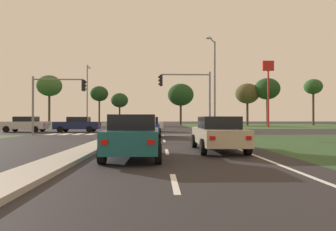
# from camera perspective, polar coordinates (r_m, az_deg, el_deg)

# --- Properties ---
(ground_plane) EXTENTS (200.00, 200.00, 0.00)m
(ground_plane) POSITION_cam_1_polar(r_m,az_deg,el_deg) (31.99, -7.50, -3.11)
(ground_plane) COLOR #282628
(grass_verge_far_left) EXTENTS (35.00, 35.00, 0.01)m
(grass_verge_far_left) POSITION_cam_1_polar(r_m,az_deg,el_deg) (63.19, -28.82, -1.78)
(grass_verge_far_left) COLOR #2D4C28
(grass_verge_far_left) RESTS_ON ground
(grass_verge_far_right) EXTENTS (35.00, 35.00, 0.01)m
(grass_verge_far_right) POSITION_cam_1_polar(r_m,az_deg,el_deg) (60.59, 19.82, -1.87)
(grass_verge_far_right) COLOR #385B2D
(grass_verge_far_right) RESTS_ON ground
(median_island_near) EXTENTS (1.20, 22.00, 0.14)m
(median_island_near) POSITION_cam_1_polar(r_m,az_deg,el_deg) (13.25, -15.67, -6.42)
(median_island_near) COLOR #ADA89E
(median_island_near) RESTS_ON ground
(median_island_far) EXTENTS (1.20, 36.00, 0.14)m
(median_island_far) POSITION_cam_1_polar(r_m,az_deg,el_deg) (56.91, -5.02, -1.92)
(median_island_far) COLOR #ADA89E
(median_island_far) RESTS_ON ground
(lane_dash_near) EXTENTS (0.14, 2.00, 0.01)m
(lane_dash_near) POSITION_cam_1_polar(r_m,az_deg,el_deg) (6.57, 1.31, -13.07)
(lane_dash_near) COLOR silver
(lane_dash_near) RESTS_ON ground
(lane_dash_second) EXTENTS (0.14, 2.00, 0.01)m
(lane_dash_second) POSITION_cam_1_polar(r_m,az_deg,el_deg) (12.49, -0.22, -7.10)
(lane_dash_second) COLOR silver
(lane_dash_second) RESTS_ON ground
(lane_dash_third) EXTENTS (0.14, 2.00, 0.01)m
(lane_dash_third) POSITION_cam_1_polar(r_m,az_deg,el_deg) (18.46, -0.75, -4.98)
(lane_dash_third) COLOR silver
(lane_dash_third) RESTS_ON ground
(lane_dash_fourth) EXTENTS (0.14, 2.00, 0.01)m
(lane_dash_fourth) POSITION_cam_1_polar(r_m,az_deg,el_deg) (24.45, -1.02, -3.90)
(lane_dash_fourth) COLOR silver
(lane_dash_fourth) RESTS_ON ground
(edge_line_right) EXTENTS (0.14, 24.00, 0.01)m
(edge_line_right) POSITION_cam_1_polar(r_m,az_deg,el_deg) (14.36, 13.19, -6.23)
(edge_line_right) COLOR silver
(edge_line_right) RESTS_ON ground
(stop_bar_near) EXTENTS (6.40, 0.50, 0.01)m
(stop_bar_near) POSITION_cam_1_polar(r_m,az_deg,el_deg) (24.85, -0.34, -3.84)
(stop_bar_near) COLOR silver
(stop_bar_near) RESTS_ON ground
(crosswalk_bar_near) EXTENTS (0.70, 2.80, 0.01)m
(crosswalk_bar_near) POSITION_cam_1_polar(r_m,az_deg,el_deg) (28.30, -21.60, -3.40)
(crosswalk_bar_near) COLOR silver
(crosswalk_bar_near) RESTS_ON ground
(crosswalk_bar_second) EXTENTS (0.70, 2.80, 0.01)m
(crosswalk_bar_second) POSITION_cam_1_polar(r_m,az_deg,el_deg) (27.93, -19.37, -3.45)
(crosswalk_bar_second) COLOR silver
(crosswalk_bar_second) RESTS_ON ground
(crosswalk_bar_third) EXTENTS (0.70, 2.80, 0.01)m
(crosswalk_bar_third) POSITION_cam_1_polar(r_m,az_deg,el_deg) (27.61, -17.09, -3.49)
(crosswalk_bar_third) COLOR silver
(crosswalk_bar_third) RESTS_ON ground
(crosswalk_bar_fourth) EXTENTS (0.70, 2.80, 0.01)m
(crosswalk_bar_fourth) POSITION_cam_1_polar(r_m,az_deg,el_deg) (27.33, -14.76, -3.53)
(crosswalk_bar_fourth) COLOR silver
(crosswalk_bar_fourth) RESTS_ON ground
(crosswalk_bar_fifth) EXTENTS (0.70, 2.80, 0.01)m
(crosswalk_bar_fifth) POSITION_cam_1_polar(r_m,az_deg,el_deg) (27.10, -12.39, -3.56)
(crosswalk_bar_fifth) COLOR silver
(crosswalk_bar_fifth) RESTS_ON ground
(crosswalk_bar_sixth) EXTENTS (0.70, 2.80, 0.01)m
(crosswalk_bar_sixth) POSITION_cam_1_polar(r_m,az_deg,el_deg) (26.91, -9.97, -3.58)
(crosswalk_bar_sixth) COLOR silver
(crosswalk_bar_sixth) RESTS_ON ground
(car_blue_near) EXTENTS (1.98, 4.16, 1.53)m
(car_blue_near) POSITION_cam_1_polar(r_m,az_deg,el_deg) (22.48, -3.94, -2.20)
(car_blue_near) COLOR navy
(car_blue_near) RESTS_ON ground
(car_beige_second) EXTENTS (1.95, 4.60, 1.50)m
(car_beige_second) POSITION_cam_1_polar(r_m,az_deg,el_deg) (12.95, 9.75, -3.46)
(car_beige_second) COLOR #BCAD8E
(car_beige_second) RESTS_ON ground
(car_teal_third) EXTENTS (1.96, 4.15, 1.56)m
(car_teal_third) POSITION_cam_1_polar(r_m,az_deg,el_deg) (10.46, -6.71, -4.04)
(car_teal_third) COLOR #19565B
(car_teal_third) RESTS_ON ground
(car_silver_fourth) EXTENTS (4.60, 2.10, 1.62)m
(car_silver_fourth) POSITION_cam_1_polar(r_m,az_deg,el_deg) (34.16, -26.17, -1.51)
(car_silver_fourth) COLOR #B7B7BC
(car_silver_fourth) RESTS_ON ground
(car_grey_fifth) EXTENTS (2.00, 4.58, 1.60)m
(car_grey_fifth) POSITION_cam_1_polar(r_m,az_deg,el_deg) (53.56, -7.60, -1.21)
(car_grey_fifth) COLOR slate
(car_grey_fifth) RESTS_ON ground
(car_white_sixth) EXTENTS (4.18, 2.01, 1.61)m
(car_white_sixth) POSITION_cam_1_polar(r_m,az_deg,el_deg) (31.79, -4.62, -1.66)
(car_white_sixth) COLOR silver
(car_white_sixth) RESTS_ON ground
(car_maroon_seventh) EXTENTS (2.08, 4.41, 1.46)m
(car_maroon_seventh) POSITION_cam_1_polar(r_m,az_deg,el_deg) (43.03, -9.31, -1.45)
(car_maroon_seventh) COLOR maroon
(car_maroon_seventh) RESTS_ON ground
(car_navy_eighth) EXTENTS (4.62, 1.95, 1.58)m
(car_navy_eighth) POSITION_cam_1_polar(r_m,az_deg,el_deg) (31.67, -17.27, -1.66)
(car_navy_eighth) COLOR #161E47
(car_navy_eighth) RESTS_ON ground
(traffic_signal_near_right) EXTENTS (4.59, 0.32, 5.49)m
(traffic_signal_near_right) POSITION_cam_1_polar(r_m,az_deg,el_deg) (25.46, 4.46, 4.75)
(traffic_signal_near_right) COLOR gray
(traffic_signal_near_right) RESTS_ON ground
(traffic_signal_near_left) EXTENTS (4.64, 0.32, 5.02)m
(traffic_signal_near_left) POSITION_cam_1_polar(r_m,az_deg,el_deg) (26.83, -21.45, 3.87)
(traffic_signal_near_left) COLOR gray
(traffic_signal_near_left) RESTS_ON ground
(street_lamp_second) EXTENTS (1.26, 2.17, 8.94)m
(street_lamp_second) POSITION_cam_1_polar(r_m,az_deg,el_deg) (28.73, 9.01, 6.63)
(street_lamp_second) COLOR gray
(street_lamp_second) RESTS_ON ground
(street_lamp_third) EXTENTS (0.56, 2.01, 10.24)m
(street_lamp_third) POSITION_cam_1_polar(r_m,az_deg,el_deg) (49.95, -15.50, 4.31)
(street_lamp_third) COLOR gray
(street_lamp_third) RESTS_ON ground
(pedestrian_at_median) EXTENTS (0.34, 0.34, 1.88)m
(pedestrian_at_median) POSITION_cam_1_polar(r_m,az_deg,el_deg) (45.21, -5.75, -0.73)
(pedestrian_at_median) COLOR #335184
(pedestrian_at_median) RESTS_ON median_island_far
(fastfood_pole_sign) EXTENTS (1.80, 0.40, 10.67)m
(fastfood_pole_sign) POSITION_cam_1_polar(r_m,az_deg,el_deg) (49.74, 19.01, 6.88)
(fastfood_pole_sign) COLOR red
(fastfood_pole_sign) RESTS_ON ground
(treeline_near) EXTENTS (4.77, 4.77, 9.81)m
(treeline_near) POSITION_cam_1_polar(r_m,az_deg,el_deg) (61.38, -22.20, 5.37)
(treeline_near) COLOR #423323
(treeline_near) RESTS_ON ground
(treeline_second) EXTENTS (3.73, 3.73, 8.21)m
(treeline_second) POSITION_cam_1_polar(r_m,az_deg,el_deg) (63.09, -13.30, 4.13)
(treeline_second) COLOR #423323
(treeline_second) RESTS_ON ground
(treeline_third) EXTENTS (3.30, 3.30, 6.37)m
(treeline_third) POSITION_cam_1_polar(r_m,az_deg,el_deg) (57.66, -9.45, 2.93)
(treeline_third) COLOR #423323
(treeline_third) RESTS_ON ground
(treeline_fourth) EXTENTS (5.53, 5.53, 8.82)m
(treeline_fourth) POSITION_cam_1_polar(r_m,az_deg,el_deg) (62.27, 2.50, 4.06)
(treeline_fourth) COLOR #423323
(treeline_fourth) RESTS_ON ground
(treeline_fifth) EXTENTS (4.81, 4.81, 8.52)m
(treeline_fifth) POSITION_cam_1_polar(r_m,az_deg,el_deg) (61.44, 15.26, 4.13)
(treeline_fifth) COLOR #423323
(treeline_fifth) RESTS_ON ground
(treeline_sixth) EXTENTS (4.99, 4.99, 9.42)m
(treeline_sixth) POSITION_cam_1_polar(r_m,az_deg,el_deg) (61.24, 18.83, 4.94)
(treeline_sixth) COLOR #423323
(treeline_sixth) RESTS_ON ground
(treeline_seventh) EXTENTS (3.61, 3.61, 9.44)m
(treeline_seventh) POSITION_cam_1_polar(r_m,az_deg,el_deg) (66.54, 26.54, 4.97)
(treeline_seventh) COLOR #423323
(treeline_seventh) RESTS_ON ground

